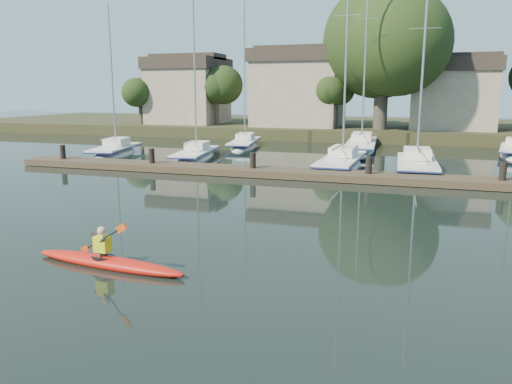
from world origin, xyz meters
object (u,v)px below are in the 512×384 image
(sailboat_0, at_px, (115,157))
(sailboat_3, at_px, (416,175))
(kayak, at_px, (107,260))
(sailboat_1, at_px, (196,161))
(sailboat_5, at_px, (244,149))
(sailboat_2, at_px, (341,170))
(dock, at_px, (309,174))
(sailboat_6, at_px, (361,152))

(sailboat_0, height_order, sailboat_3, sailboat_3)
(kayak, relative_size, sailboat_1, 0.37)
(kayak, distance_m, sailboat_5, 27.64)
(kayak, relative_size, sailboat_2, 0.31)
(sailboat_0, relative_size, sailboat_3, 0.85)
(sailboat_0, xyz_separation_m, sailboat_3, (20.11, -1.27, -0.01))
(kayak, relative_size, dock, 0.13)
(sailboat_0, relative_size, sailboat_6, 0.69)
(kayak, height_order, sailboat_2, sailboat_2)
(dock, xyz_separation_m, sailboat_5, (-7.82, 12.59, -0.37))
(dock, relative_size, sailboat_6, 2.08)
(sailboat_0, height_order, sailboat_1, sailboat_1)
(sailboat_1, distance_m, sailboat_2, 9.74)
(kayak, distance_m, sailboat_2, 18.92)
(dock, distance_m, sailboat_6, 13.67)
(sailboat_2, xyz_separation_m, sailboat_6, (0.13, 9.44, -0.01))
(kayak, bearing_deg, sailboat_2, 85.62)
(sailboat_2, xyz_separation_m, sailboat_5, (-8.91, 8.42, 0.02))
(kayak, distance_m, dock, 14.63)
(dock, height_order, sailboat_0, sailboat_0)
(dock, bearing_deg, sailboat_6, 84.88)
(kayak, height_order, sailboat_5, sailboat_5)
(sailboat_1, distance_m, sailboat_3, 13.91)
(kayak, relative_size, sailboat_3, 0.34)
(sailboat_3, bearing_deg, dock, -144.97)
(sailboat_1, height_order, sailboat_3, sailboat_3)
(kayak, bearing_deg, sailboat_3, 73.60)
(sailboat_5, bearing_deg, sailboat_1, -105.48)
(kayak, xyz_separation_m, dock, (2.16, 14.47, 0.03))
(sailboat_3, relative_size, sailboat_5, 1.01)
(kayak, bearing_deg, dock, 87.03)
(kayak, distance_m, sailboat_0, 23.44)
(dock, relative_size, sailboat_5, 2.59)
(sailboat_5, bearing_deg, sailboat_0, -143.23)
(dock, bearing_deg, sailboat_1, 149.56)
(sailboat_1, xyz_separation_m, sailboat_2, (9.70, -0.89, -0.01))
(sailboat_3, distance_m, sailboat_5, 15.66)
(dock, xyz_separation_m, sailboat_2, (1.09, 4.16, -0.39))
(sailboat_2, bearing_deg, kayak, -98.16)
(sailboat_1, height_order, sailboat_2, sailboat_2)
(dock, distance_m, sailboat_3, 6.60)
(sailboat_1, relative_size, sailboat_2, 0.84)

